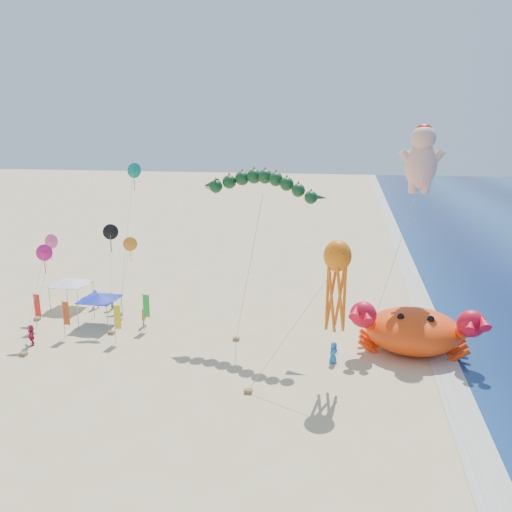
{
  "coord_description": "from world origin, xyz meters",
  "views": [
    {
      "loc": [
        5.14,
        -34.69,
        15.84
      ],
      "look_at": [
        -2.0,
        2.0,
        6.5
      ],
      "focal_mm": 35.0,
      "sensor_mm": 36.0,
      "label": 1
    }
  ],
  "objects": [
    {
      "name": "cherub_kite",
      "position": [
        10.27,
        6.55,
        13.92
      ],
      "size": [
        4.4,
        2.16,
        16.45
      ],
      "color": "#FCB89A",
      "rests_on": "ground"
    },
    {
      "name": "crab_inflatable",
      "position": [
        9.96,
        0.94,
        1.77
      ],
      "size": [
        9.18,
        5.95,
        4.02
      ],
      "color": "#FF420D",
      "rests_on": "ground"
    },
    {
      "name": "octopus_kite",
      "position": [
        4.37,
        -4.68,
        7.0
      ],
      "size": [
        6.21,
        3.48,
        9.44
      ],
      "color": "orange",
      "rests_on": "ground"
    },
    {
      "name": "foam_strip",
      "position": [
        12.0,
        0.0,
        0.01
      ],
      "size": [
        320.0,
        320.0,
        0.0
      ],
      "primitive_type": "plane",
      "color": "silver",
      "rests_on": "ground"
    },
    {
      "name": "canopy_white",
      "position": [
        -19.94,
        5.08,
        2.44
      ],
      "size": [
        3.33,
        3.33,
        2.71
      ],
      "color": "gray",
      "rests_on": "ground"
    },
    {
      "name": "feather_flags",
      "position": [
        -14.8,
        -0.64,
        2.01
      ],
      "size": [
        9.32,
        2.85,
        3.2
      ],
      "color": "gray",
      "rests_on": "ground"
    },
    {
      "name": "canopy_blue",
      "position": [
        -15.27,
        1.6,
        2.44
      ],
      "size": [
        3.18,
        3.18,
        2.71
      ],
      "color": "gray",
      "rests_on": "ground"
    },
    {
      "name": "ground",
      "position": [
        0.0,
        0.0,
        0.0
      ],
      "size": [
        320.0,
        320.0,
        0.0
      ],
      "primitive_type": "plane",
      "color": "#D1B784",
      "rests_on": "ground"
    },
    {
      "name": "small_kites",
      "position": [
        -16.15,
        3.17,
        7.11
      ],
      "size": [
        8.57,
        11.56,
        13.29
      ],
      "color": "#0B7A6A",
      "rests_on": "ground"
    },
    {
      "name": "beachgoers",
      "position": [
        -13.62,
        1.41,
        0.82
      ],
      "size": [
        23.78,
        9.74,
        1.78
      ],
      "color": "yellow",
      "rests_on": "ground"
    },
    {
      "name": "dragon_kite",
      "position": [
        -1.77,
        2.82,
        11.62
      ],
      "size": [
        9.75,
        4.15,
        12.7
      ],
      "color": "#0F3718",
      "rests_on": "ground"
    }
  ]
}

